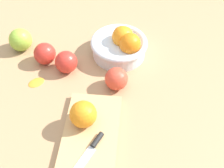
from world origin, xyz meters
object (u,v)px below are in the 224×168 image
apple_front_left_2 (66,62)px  bowl (121,45)px  cutting_board (91,134)px  apple_front_left (20,40)px  apple_back_center (116,79)px  apple_front_left_3 (45,54)px  knife (90,150)px  orange_on_board (83,114)px

apple_front_left_2 → bowl: bearing=106.9°
cutting_board → apple_front_left: (-0.37, -0.21, 0.03)m
bowl → apple_front_left_2: 0.19m
apple_back_center → apple_front_left_3: size_ratio=0.98×
bowl → apple_front_left_3: bearing=-88.0°
bowl → apple_back_center: 0.15m
apple_front_left → apple_front_left_3: bearing=48.2°
apple_front_left_2 → apple_front_left: bearing=-128.5°
knife → apple_front_left_2: size_ratio=1.91×
cutting_board → apple_front_left_2: size_ratio=3.60×
bowl → cutting_board: (0.31, -0.12, -0.03)m
apple_front_left_2 → apple_back_center: (0.09, 0.15, -0.00)m
cutting_board → orange_on_board: 0.06m
bowl → orange_on_board: bearing=-26.0°
bowl → apple_front_left_3: (0.01, -0.25, -0.01)m
cutting_board → apple_back_center: bearing=152.2°
apple_front_left_3 → apple_back_center: bearing=58.2°
knife → apple_back_center: apple_back_center is taller
bowl → cutting_board: size_ratio=0.73×
bowl → apple_front_left_2: (0.05, -0.18, -0.01)m
apple_front_left_3 → apple_front_left_2: bearing=55.9°
knife → apple_front_left_3: size_ratio=1.91×
bowl → apple_front_left: bowl is taller
cutting_board → apple_back_center: 0.19m
orange_on_board → apple_front_left_2: bearing=-168.6°
knife → apple_front_left_3: 0.38m
bowl → apple_back_center: bearing=-12.4°
apple_front_left → apple_back_center: size_ratio=1.10×
bowl → knife: (0.36, -0.12, -0.02)m
bowl → apple_front_left: bearing=-101.3°
orange_on_board → apple_front_left_2: 0.23m
orange_on_board → apple_front_left_3: bearing=-157.1°
apple_back_center → apple_front_left_3: (-0.13, -0.22, 0.00)m
apple_front_left → knife: bearing=25.6°
orange_on_board → apple_front_left: 0.39m
bowl → orange_on_board: bowl is taller
bowl → apple_back_center: size_ratio=2.68×
apple_front_left → apple_front_left_2: bearing=51.5°
knife → apple_front_left: bearing=-154.4°
bowl → apple_front_left_3: size_ratio=2.64×
orange_on_board → apple_front_left_2: orange_on_board is taller
apple_back_center → apple_front_left: bearing=-124.8°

